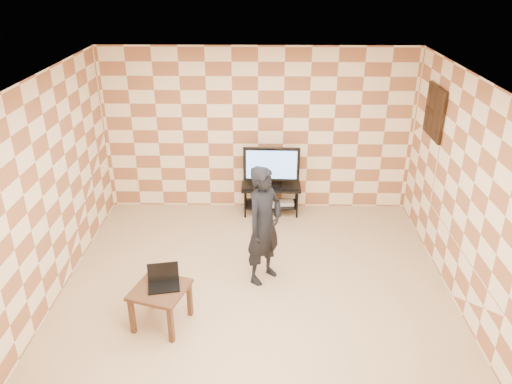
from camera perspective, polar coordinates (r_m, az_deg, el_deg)
floor at (r=6.52m, az=-0.09°, el=-11.47°), size 5.00×5.00×0.00m
wall_back at (r=8.13m, az=0.23°, el=7.01°), size 5.00×0.02×2.70m
wall_front at (r=3.73m, az=-0.86°, el=-17.83°), size 5.00×0.02×2.70m
wall_left at (r=6.37m, az=-23.22°, el=-0.51°), size 0.02×5.00×2.70m
wall_right at (r=6.29m, az=23.32°, el=-0.85°), size 0.02×5.00×2.70m
ceiling at (r=5.36m, az=-0.11°, el=12.34°), size 5.00×5.00×0.02m
wall_art at (r=7.44m, az=19.76°, el=8.59°), size 0.04×0.72×0.72m
tv_stand at (r=8.24m, az=1.73°, el=-0.13°), size 0.97×0.44×0.50m
tv at (r=8.04m, az=1.77°, el=3.08°), size 0.91×0.18×0.66m
dvd_player at (r=8.29m, az=1.09°, el=-1.22°), size 0.40×0.29×0.06m
game_console at (r=8.30m, az=3.49°, el=-1.24°), size 0.25×0.19×0.05m
side_table at (r=5.91m, az=-10.88°, el=-11.44°), size 0.73×0.73×0.50m
laptop at (r=5.87m, az=-10.51°, el=-9.99°), size 0.40×0.34×0.24m
person at (r=6.37m, az=0.94°, el=-3.84°), size 0.67×0.69×1.60m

